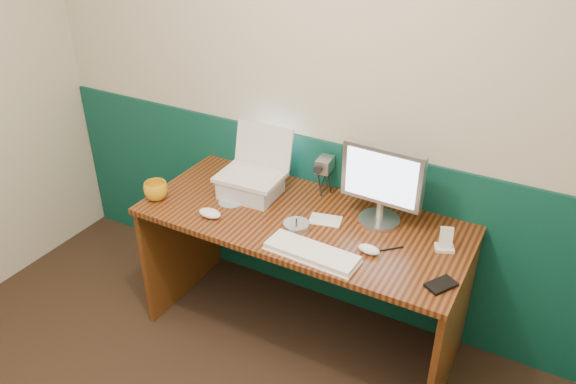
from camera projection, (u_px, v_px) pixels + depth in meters
The scene contains 18 objects.
back_wall at pixel (325, 94), 2.78m from camera, with size 3.50×0.04×2.50m, color beige.
wainscot at pixel (320, 222), 3.15m from camera, with size 3.48×0.02×1.00m, color #08362D.
desk at pixel (302, 279), 2.91m from camera, with size 1.60×0.70×0.75m, color #37120A.
laptop_riser at pixel (251, 187), 2.89m from camera, with size 0.28×0.24×0.10m, color silver.
laptop at pixel (249, 155), 2.80m from camera, with size 0.32×0.25×0.27m, color silver, non-canonical shape.
monitor at pixel (382, 186), 2.60m from camera, with size 0.39×0.11×0.39m, color #A9AAAE, non-canonical shape.
keyboard at pixel (312, 253), 2.45m from camera, with size 0.42×0.14×0.02m, color white.
mouse_right at pixel (369, 249), 2.47m from camera, with size 0.10×0.06×0.03m, color silver.
mouse_left at pixel (210, 213), 2.72m from camera, with size 0.12×0.07×0.04m, color white.
mug at pixel (156, 191), 2.85m from camera, with size 0.12×0.12×0.10m, color gold.
camcorder at pixel (324, 178), 2.89m from camera, with size 0.08×0.12×0.18m, color #A5A5A9, non-canonical shape.
cd_spindle at pixel (296, 225), 2.64m from camera, with size 0.12×0.12×0.03m, color #B3BBC4.
cd_loose_a at pixel (231, 202), 2.85m from camera, with size 0.13×0.13×0.00m, color silver.
pen at pixel (390, 249), 2.49m from camera, with size 0.01×0.01×0.13m, color black.
papers at pixel (325, 220), 2.70m from camera, with size 0.15×0.10×0.00m, color silver.
dock at pixel (444, 248), 2.49m from camera, with size 0.08×0.06×0.02m, color silver.
music_player at pixel (446, 237), 2.46m from camera, with size 0.06×0.01×0.10m, color white.
pda at pixel (441, 285), 2.27m from camera, with size 0.07×0.13×0.01m, color black.
Camera 1 is at (1.12, -0.67, 2.22)m, focal length 35.00 mm.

